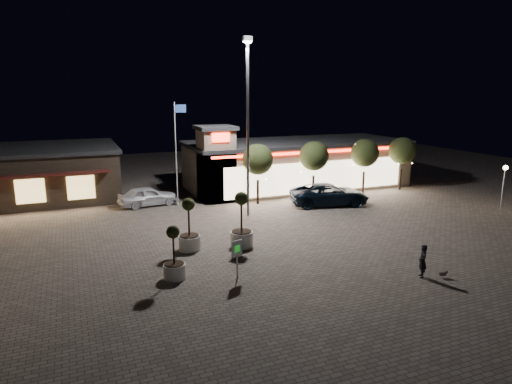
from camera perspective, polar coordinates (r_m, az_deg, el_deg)
name	(u,v)px	position (r m, az deg, el deg)	size (l,w,h in m)	color
ground	(267,256)	(25.23, 1.38, -7.94)	(90.00, 90.00, 0.00)	slate
retail_building	(293,164)	(42.52, 4.62, 3.57)	(20.40, 8.40, 6.10)	gray
restaurant_building	(14,174)	(42.39, -28.05, 2.02)	(16.40, 11.00, 4.30)	#382D23
floodlight_pole	(248,118)	(31.84, -1.05, 9.29)	(0.60, 0.40, 12.38)	gray
flagpole	(177,145)	(35.70, -9.86, 5.80)	(0.95, 0.10, 8.00)	white
lamp_post_east	(504,179)	(38.34, 28.62, 1.44)	(0.36, 0.36, 3.48)	gray
string_tree_a	(258,160)	(35.71, 0.23, 4.07)	(2.42, 2.42, 4.79)	#332319
string_tree_b	(314,156)	(37.89, 7.26, 4.47)	(2.42, 2.42, 4.79)	#332319
string_tree_c	(365,153)	(40.56, 13.44, 4.76)	(2.42, 2.42, 4.79)	#332319
string_tree_d	(402,151)	(43.00, 17.80, 4.93)	(2.42, 2.42, 4.79)	#332319
pickup_truck	(329,194)	(36.33, 9.16, -0.28)	(2.84, 6.16, 1.71)	black
white_sedan	(148,196)	(36.60, -13.38, -0.51)	(1.82, 4.53, 1.54)	silver
pedestrian	(422,261)	(23.59, 20.09, -8.12)	(0.59, 0.39, 1.63)	black
dog	(444,273)	(24.09, 22.42, -9.35)	(0.45, 0.24, 0.24)	#59514C
planter_left	(189,234)	(26.08, -8.33, -5.22)	(1.23, 1.23, 3.02)	silver
planter_mid	(174,262)	(22.39, -10.19, -8.63)	(1.08, 1.08, 2.65)	silver
planter_right	(242,230)	(26.34, -1.82, -4.75)	(1.32, 1.32, 3.25)	silver
valet_sign	(237,252)	(21.94, -2.39, -7.47)	(0.60, 0.29, 1.90)	gray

